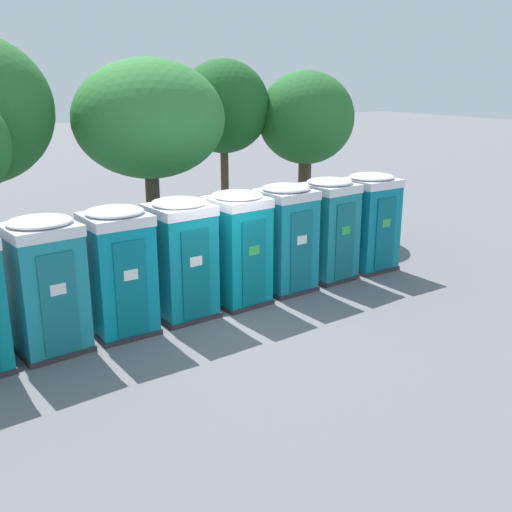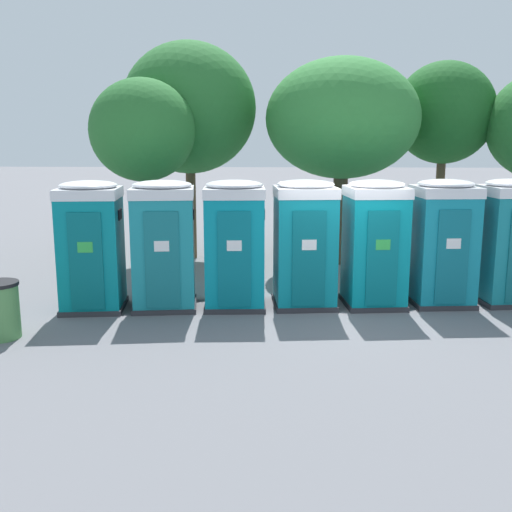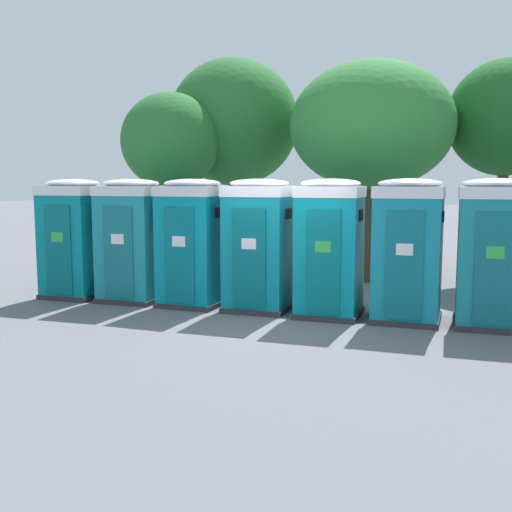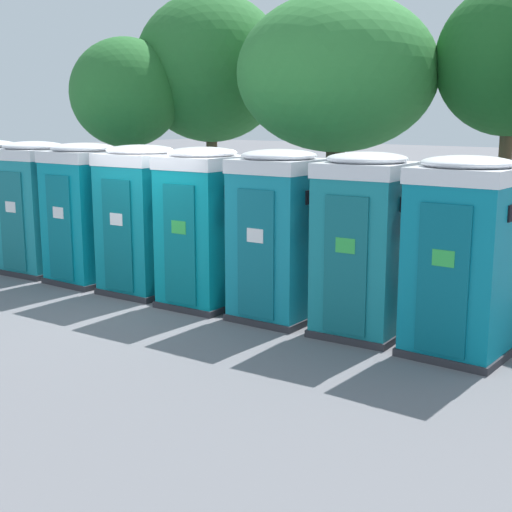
# 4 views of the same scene
# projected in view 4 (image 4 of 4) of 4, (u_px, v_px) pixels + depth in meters

# --- Properties ---
(ground_plane) EXTENTS (120.00, 120.00, 0.00)m
(ground_plane) POSITION_uv_depth(u_px,v_px,m) (155.00, 304.00, 11.64)
(ground_plane) COLOR slate
(portapotty_1) EXTENTS (1.38, 1.35, 2.54)m
(portapotty_1) POSITION_uv_depth(u_px,v_px,m) (36.00, 207.00, 13.73)
(portapotty_1) COLOR #2D2D33
(portapotty_1) RESTS_ON ground
(portapotty_2) EXTENTS (1.28, 1.28, 2.54)m
(portapotty_2) POSITION_uv_depth(u_px,v_px,m) (85.00, 213.00, 12.93)
(portapotty_2) COLOR #2D2D33
(portapotty_2) RESTS_ON ground
(portapotty_3) EXTENTS (1.33, 1.32, 2.54)m
(portapotty_3) POSITION_uv_depth(u_px,v_px,m) (142.00, 219.00, 12.15)
(portapotty_3) COLOR #2D2D33
(portapotty_3) RESTS_ON ground
(portapotty_4) EXTENTS (1.29, 1.32, 2.54)m
(portapotty_4) POSITION_uv_depth(u_px,v_px,m) (203.00, 227.00, 11.31)
(portapotty_4) COLOR #2D2D33
(portapotty_4) RESTS_ON ground
(portapotty_5) EXTENTS (1.30, 1.30, 2.54)m
(portapotty_5) POSITION_uv_depth(u_px,v_px,m) (278.00, 235.00, 10.56)
(portapotty_5) COLOR #2D2D33
(portapotty_5) RESTS_ON ground
(portapotty_6) EXTENTS (1.33, 1.34, 2.54)m
(portapotty_6) POSITION_uv_depth(u_px,v_px,m) (364.00, 244.00, 9.80)
(portapotty_6) COLOR #2D2D33
(portapotty_6) RESTS_ON ground
(portapotty_7) EXTENTS (1.30, 1.26, 2.54)m
(portapotty_7) POSITION_uv_depth(u_px,v_px,m) (462.00, 256.00, 8.95)
(portapotty_7) COLOR #2D2D33
(portapotty_7) RESTS_ON ground
(street_tree_1) EXTENTS (2.56, 2.56, 4.78)m
(street_tree_1) POSITION_uv_depth(u_px,v_px,m) (126.00, 94.00, 16.36)
(street_tree_1) COLOR brown
(street_tree_1) RESTS_ON ground
(street_tree_2) EXTENTS (3.99, 3.99, 5.40)m
(street_tree_2) POSITION_uv_depth(u_px,v_px,m) (337.00, 74.00, 14.09)
(street_tree_2) COLOR #4C3826
(street_tree_2) RESTS_ON ground
(street_tree_3) EXTENTS (2.79, 2.79, 5.44)m
(street_tree_3) POSITION_uv_depth(u_px,v_px,m) (512.00, 61.00, 13.18)
(street_tree_3) COLOR brown
(street_tree_3) RESTS_ON ground
(street_tree_4) EXTENTS (3.63, 3.63, 5.90)m
(street_tree_4) POSITION_uv_depth(u_px,v_px,m) (211.00, 69.00, 17.11)
(street_tree_4) COLOR brown
(street_tree_4) RESTS_ON ground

